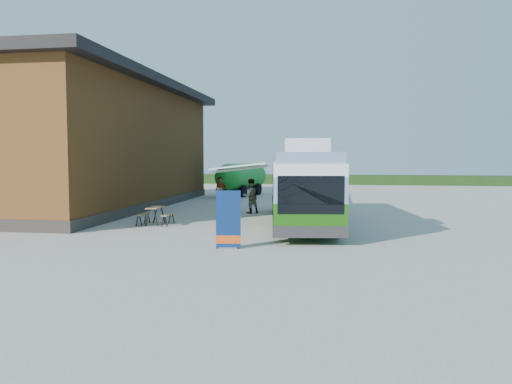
% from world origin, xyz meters
% --- Properties ---
extents(ground, '(100.00, 100.00, 0.00)m').
position_xyz_m(ground, '(0.00, 0.00, 0.00)').
color(ground, '#BCB7AD').
rests_on(ground, ground).
extents(barn, '(9.60, 21.20, 7.50)m').
position_xyz_m(barn, '(-10.50, 10.00, 3.59)').
color(barn, brown).
rests_on(barn, ground).
extents(hedge, '(40.00, 3.00, 1.00)m').
position_xyz_m(hedge, '(8.00, 38.00, 0.50)').
color(hedge, '#264419').
rests_on(hedge, ground).
extents(bus, '(4.01, 12.07, 3.64)m').
position_xyz_m(bus, '(2.17, 4.38, 1.74)').
color(bus, '#286811').
rests_on(bus, ground).
extents(awning, '(2.98, 4.28, 0.51)m').
position_xyz_m(awning, '(-0.32, 4.18, 2.66)').
color(awning, white).
rests_on(awning, ground).
extents(banner, '(0.82, 0.25, 1.90)m').
position_xyz_m(banner, '(0.29, -2.17, 0.78)').
color(banner, navy).
rests_on(banner, ground).
extents(picnic_table, '(1.43, 1.28, 0.79)m').
position_xyz_m(picnic_table, '(-4.10, 2.94, 0.59)').
color(picnic_table, '#A7754E').
rests_on(picnic_table, ground).
extents(person_a, '(0.76, 0.63, 1.80)m').
position_xyz_m(person_a, '(-3.14, 11.39, 0.90)').
color(person_a, '#999999').
rests_on(person_a, ground).
extents(person_b, '(1.13, 1.10, 1.83)m').
position_xyz_m(person_b, '(-0.75, 8.12, 0.92)').
color(person_b, '#999999').
rests_on(person_b, ground).
extents(slurry_tanker, '(3.19, 6.55, 2.49)m').
position_xyz_m(slurry_tanker, '(-3.47, 19.93, 1.43)').
color(slurry_tanker, '#198A24').
rests_on(slurry_tanker, ground).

